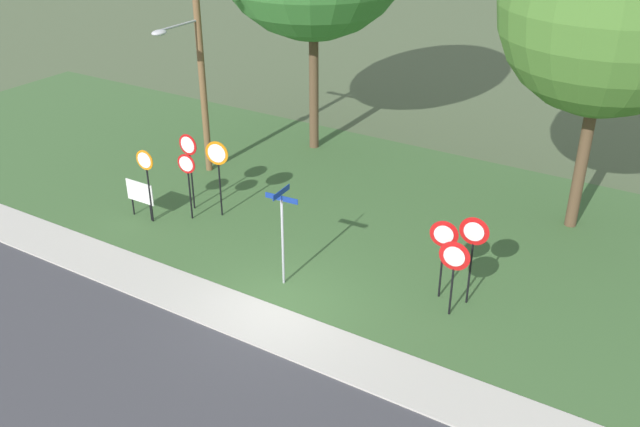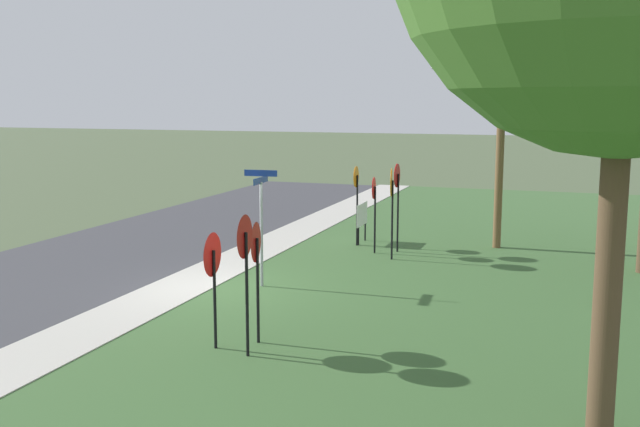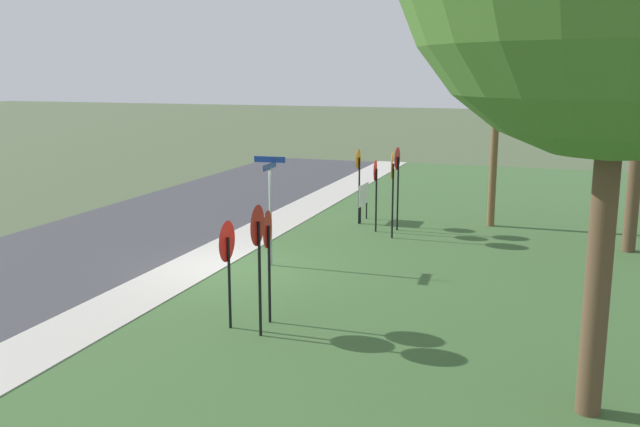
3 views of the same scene
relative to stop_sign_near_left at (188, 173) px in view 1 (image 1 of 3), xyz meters
name	(u,v)px [view 1 (image 1 of 3)]	position (x,y,z in m)	size (l,w,h in m)	color
ground_plane	(279,308)	(5.18, -2.57, -1.64)	(160.00, 160.00, 0.00)	#4C5B3D
road_asphalt	(147,423)	(5.18, -7.37, -1.63)	(44.00, 6.40, 0.01)	#3D3D42
sidewalk_strip	(261,323)	(5.18, -3.37, -1.61)	(44.00, 1.60, 0.06)	#BCB7AD
grass_median	(385,216)	(5.18, 3.43, -1.62)	(44.00, 12.00, 0.04)	#3D6033
stop_sign_near_left	(188,173)	(0.00, 0.00, 0.00)	(0.63, 0.12, 2.23)	black
stop_sign_near_right	(218,162)	(0.68, 0.67, 0.28)	(0.76, 0.18, 2.56)	black
stop_sign_far_left	(146,171)	(-0.93, -0.81, 0.15)	(0.64, 0.10, 2.44)	black
stop_sign_far_center	(189,155)	(-0.41, 0.58, 0.29)	(0.70, 0.09, 2.61)	black
yield_sign_near_left	(443,242)	(8.49, 0.03, 0.09)	(0.74, 0.15, 2.26)	black
yield_sign_near_right	(473,240)	(9.21, 0.14, 0.28)	(0.76, 0.12, 2.51)	black
yield_sign_far_left	(454,262)	(9.02, -0.58, -0.03)	(0.80, 0.11, 2.13)	black
street_name_post	(282,229)	(4.62, -1.55, 0.09)	(0.96, 0.82, 2.81)	#9EA0A8
utility_pole	(198,60)	(-2.02, 3.15, 2.53)	(2.10, 2.24, 7.57)	brown
notice_board	(140,194)	(-1.40, -0.76, -0.76)	(1.10, 0.05, 1.25)	black
oak_tree_right	(611,7)	(10.44, 5.93, 5.13)	(6.07, 6.07, 9.77)	brown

